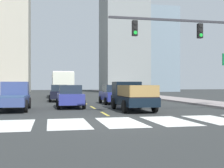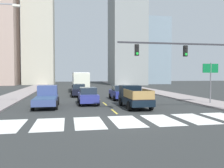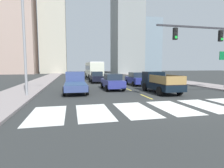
{
  "view_description": "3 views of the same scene",
  "coord_description": "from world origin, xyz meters",
  "views": [
    {
      "loc": [
        -3.25,
        -13.44,
        1.78
      ],
      "look_at": [
        1.86,
        10.63,
        1.8
      ],
      "focal_mm": 47.39,
      "sensor_mm": 36.0,
      "label": 1
    },
    {
      "loc": [
        -3.71,
        -14.62,
        3.09
      ],
      "look_at": [
        1.52,
        13.05,
        1.86
      ],
      "focal_mm": 37.45,
      "sensor_mm": 36.0,
      "label": 2
    },
    {
      "loc": [
        -6.01,
        -9.61,
        2.53
      ],
      "look_at": [
        -2.24,
        6.97,
        0.82
      ],
      "focal_mm": 28.49,
      "sensor_mm": 36.0,
      "label": 3
    }
  ],
  "objects": [
    {
      "name": "crosswalk_stripe_1",
      "position": [
        -4.87,
        0.0,
        0.0
      ],
      "size": [
        1.84,
        3.88,
        0.01
      ],
      "primitive_type": "cube",
      "color": "silver",
      "rests_on": "ground"
    },
    {
      "name": "sedan_near_right",
      "position": [
        -2.29,
        17.54,
        0.86
      ],
      "size": [
        2.02,
        4.4,
        1.72
      ],
      "rotation": [
        0.0,
        0.0,
        -0.01
      ],
      "color": "black",
      "rests_on": "ground"
    },
    {
      "name": "lane_dash_0",
      "position": [
        0.0,
        4.0,
        0.0
      ],
      "size": [
        0.16,
        2.4,
        0.01
      ],
      "primitive_type": "cube",
      "color": "yellow",
      "rests_on": "ground"
    },
    {
      "name": "lane_dash_4",
      "position": [
        0.0,
        24.0,
        0.0
      ],
      "size": [
        0.16,
        2.4,
        0.01
      ],
      "primitive_type": "cube",
      "color": "yellow",
      "rests_on": "ground"
    },
    {
      "name": "crosswalk_stripe_4",
      "position": [
        2.43,
        0.0,
        0.0
      ],
      "size": [
        1.84,
        3.88,
        0.01
      ],
      "primitive_type": "cube",
      "color": "silver",
      "rests_on": "ground"
    },
    {
      "name": "block_mid_left",
      "position": [
        12.88,
        50.41,
        14.4
      ],
      "size": [
        9.17,
        10.98,
        28.81
      ],
      "primitive_type": "cube",
      "color": "gray",
      "rests_on": "ground"
    },
    {
      "name": "crosswalk_stripe_3",
      "position": [
        0.0,
        0.0,
        0.0
      ],
      "size": [
        1.84,
        3.88,
        0.01
      ],
      "primitive_type": "cube",
      "color": "silver",
      "rests_on": "ground"
    },
    {
      "name": "ground_plane",
      "position": [
        0.0,
        0.0,
        0.0
      ],
      "size": [
        160.0,
        160.0,
        0.0
      ],
      "primitive_type": "plane",
      "color": "#2D2F2F"
    },
    {
      "name": "crosswalk_stripe_0",
      "position": [
        -7.3,
        0.0,
        0.0
      ],
      "size": [
        1.84,
        3.88,
        0.01
      ],
      "primitive_type": "cube",
      "color": "silver",
      "rests_on": "ground"
    },
    {
      "name": "city_bus",
      "position": [
        -1.62,
        26.78,
        1.95
      ],
      "size": [
        2.72,
        10.8,
        3.32
      ],
      "rotation": [
        0.0,
        0.0,
        0.02
      ],
      "color": "silver",
      "rests_on": "ground"
    },
    {
      "name": "lane_dash_1",
      "position": [
        0.0,
        9.0,
        0.0
      ],
      "size": [
        0.16,
        2.4,
        0.01
      ],
      "primitive_type": "cube",
      "color": "yellow",
      "rests_on": "ground"
    },
    {
      "name": "lane_dash_5",
      "position": [
        0.0,
        29.0,
        0.0
      ],
      "size": [
        0.16,
        2.4,
        0.01
      ],
      "primitive_type": "cube",
      "color": "yellow",
      "rests_on": "ground"
    },
    {
      "name": "lane_dash_6",
      "position": [
        0.0,
        34.0,
        0.0
      ],
      "size": [
        0.16,
        2.4,
        0.01
      ],
      "primitive_type": "cube",
      "color": "yellow",
      "rests_on": "ground"
    },
    {
      "name": "streetlight_left",
      "position": [
        -9.47,
        5.99,
        4.97
      ],
      "size": [
        2.2,
        0.28,
        9.0
      ],
      "color": "gray",
      "rests_on": "ground"
    },
    {
      "name": "lane_dash_3",
      "position": [
        0.0,
        19.0,
        0.0
      ],
      "size": [
        0.16,
        2.4,
        0.01
      ],
      "primitive_type": "cube",
      "color": "yellow",
      "rests_on": "ground"
    },
    {
      "name": "crosswalk_stripe_2",
      "position": [
        -2.43,
        0.0,
        0.0
      ],
      "size": [
        1.84,
        3.88,
        0.01
      ],
      "primitive_type": "cube",
      "color": "silver",
      "rests_on": "ground"
    },
    {
      "name": "block_low_left",
      "position": [
        22.0,
        55.15,
        10.07
      ],
      "size": [
        9.64,
        8.41,
        20.14
      ],
      "primitive_type": "cube",
      "color": "gray",
      "rests_on": "ground"
    },
    {
      "name": "pickup_dark",
      "position": [
        -5.68,
        7.91,
        0.92
      ],
      "size": [
        2.18,
        5.2,
        1.96
      ],
      "rotation": [
        0.0,
        0.0,
        -0.04
      ],
      "color": "#35457A",
      "rests_on": "ground"
    },
    {
      "name": "lane_dash_2",
      "position": [
        0.0,
        14.0,
        0.0
      ],
      "size": [
        0.16,
        2.4,
        0.01
      ],
      "primitive_type": "cube",
      "color": "yellow",
      "rests_on": "ground"
    },
    {
      "name": "sedan_near_left",
      "position": [
        -1.73,
        9.02,
        0.86
      ],
      "size": [
        2.02,
        4.4,
        1.72
      ],
      "rotation": [
        0.0,
        0.0,
        -0.03
      ],
      "color": "navy",
      "rests_on": "ground"
    },
    {
      "name": "sidewalk_right",
      "position": [
        10.82,
        18.0,
        0.07
      ],
      "size": [
        3.61,
        110.0,
        0.15
      ],
      "primitive_type": "cube",
      "color": "gray",
      "rests_on": "ground"
    },
    {
      "name": "lane_dash_7",
      "position": [
        0.0,
        39.0,
        0.0
      ],
      "size": [
        0.16,
        2.4,
        0.01
      ],
      "primitive_type": "cube",
      "color": "yellow",
      "rests_on": "ground"
    },
    {
      "name": "pickup_stakebed",
      "position": [
        2.25,
        6.15,
        0.94
      ],
      "size": [
        2.18,
        5.2,
        1.96
      ],
      "rotation": [
        0.0,
        0.0,
        -0.04
      ],
      "color": "black",
      "rests_on": "ground"
    },
    {
      "name": "sidewalk_left",
      "position": [
        -10.82,
        18.0,
        0.07
      ],
      "size": [
        3.61,
        110.0,
        0.15
      ],
      "primitive_type": "cube",
      "color": "gray",
      "rests_on": "ground"
    },
    {
      "name": "block_mid_right",
      "position": [
        -12.01,
        57.3,
        14.96
      ],
      "size": [
        8.61,
        8.74,
        29.93
      ],
      "primitive_type": "cube",
      "color": "#B4AF9C",
      "rests_on": "ground"
    },
    {
      "name": "sedan_far",
      "position": [
        2.35,
        12.58,
        0.86
      ],
      "size": [
        2.02,
        4.4,
        1.72
      ],
      "rotation": [
        0.0,
        0.0,
        0.05
      ],
      "color": "navy",
      "rests_on": "ground"
    }
  ]
}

